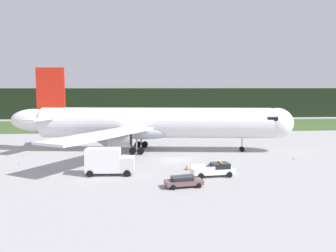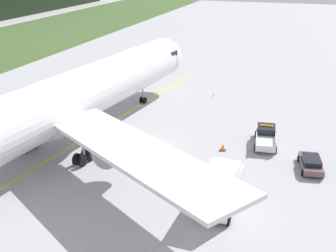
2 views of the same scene
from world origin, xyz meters
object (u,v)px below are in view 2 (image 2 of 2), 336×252
at_px(ops_pickup_truck, 266,136).
at_px(staff_car, 311,163).
at_px(apron_cone, 223,147).
at_px(airliner, 66,102).
at_px(catering_truck, 221,187).

bearing_deg(ops_pickup_truck, staff_car, -134.77).
xyz_separation_m(ops_pickup_truck, apron_cone, (-3.13, 4.09, -0.53)).
distance_m(airliner, ops_pickup_truck, 21.63).
bearing_deg(ops_pickup_truck, catering_truck, 171.95).
height_order(airliner, catering_truck, airliner).
bearing_deg(apron_cone, staff_car, -100.61).
distance_m(ops_pickup_truck, catering_truck, 14.37).
distance_m(airliner, catering_truck, 19.39).
relative_size(ops_pickup_truck, staff_car, 1.25).
bearing_deg(airliner, staff_car, -84.00).
bearing_deg(apron_cone, ops_pickup_truck, -52.55).
bearing_deg(catering_truck, airliner, 69.20).
bearing_deg(airliner, ops_pickup_truck, -69.58).
height_order(catering_truck, apron_cone, catering_truck).
distance_m(airliner, apron_cone, 17.04).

